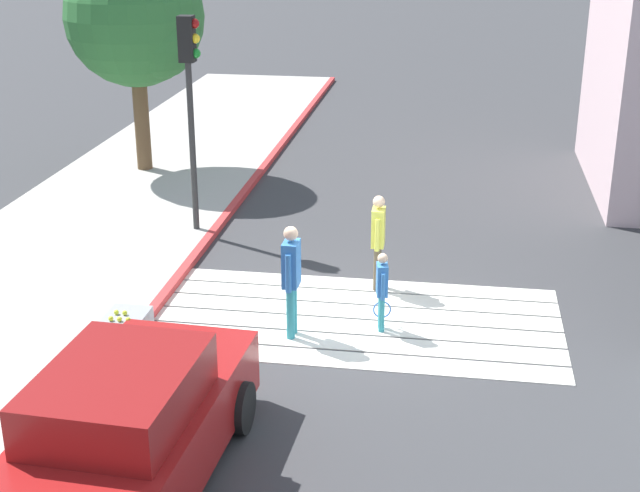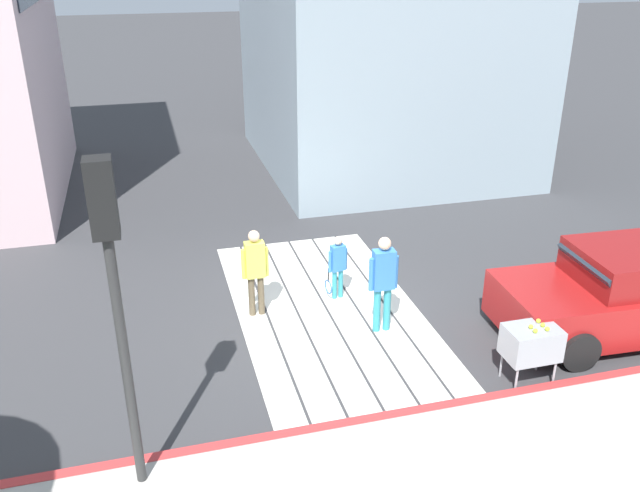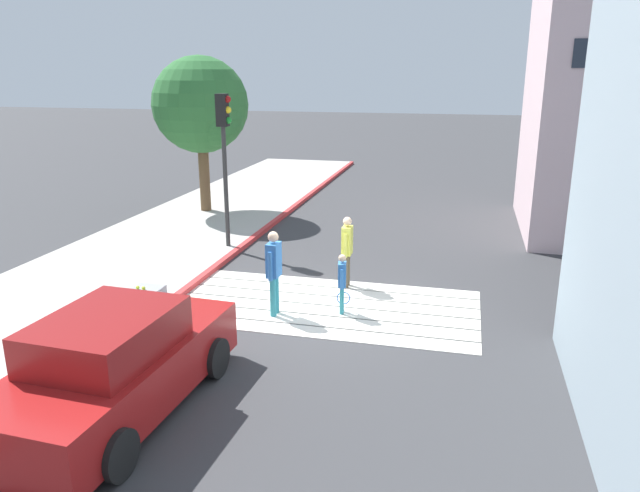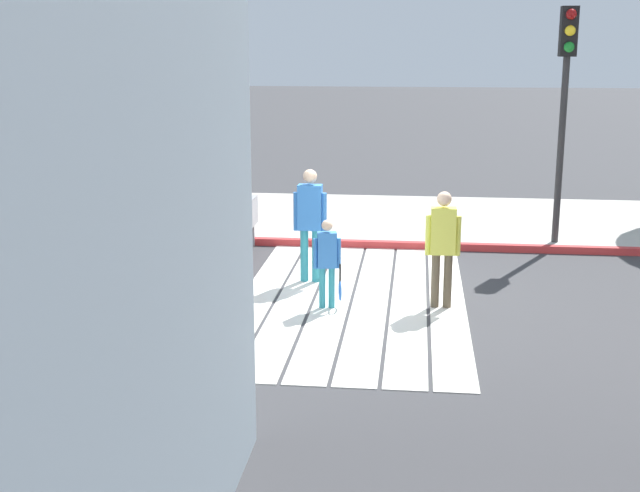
% 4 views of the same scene
% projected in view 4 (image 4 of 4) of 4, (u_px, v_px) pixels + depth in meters
% --- Properties ---
extents(ground_plane, '(120.00, 120.00, 0.00)m').
position_uv_depth(ground_plane, '(352.00, 300.00, 12.25)').
color(ground_plane, '#38383A').
extents(crosswalk_stripes, '(6.40, 3.25, 0.01)m').
position_uv_depth(crosswalk_stripes, '(352.00, 300.00, 12.24)').
color(crosswalk_stripes, silver).
rests_on(crosswalk_stripes, ground).
extents(sidewalk_west, '(4.80, 40.00, 0.12)m').
position_uv_depth(sidewalk_west, '(373.00, 218.00, 17.64)').
color(sidewalk_west, '#ADA8A0').
rests_on(sidewalk_west, ground).
extents(curb_painted, '(0.16, 40.00, 0.13)m').
position_uv_depth(curb_painted, '(366.00, 244.00, 15.37)').
color(curb_painted, '#BC3333').
rests_on(curb_painted, ground).
extents(car_parked_near_curb, '(2.15, 4.39, 1.57)m').
position_uv_depth(car_parked_near_curb, '(88.00, 216.00, 14.53)').
color(car_parked_near_curb, maroon).
rests_on(car_parked_near_curb, ground).
extents(traffic_light_corner, '(0.39, 0.28, 4.24)m').
position_uv_depth(traffic_light_corner, '(566.00, 78.00, 14.61)').
color(traffic_light_corner, '#2D2D2D').
rests_on(traffic_light_corner, ground).
extents(tennis_ball_cart, '(0.56, 0.80, 1.02)m').
position_uv_depth(tennis_ball_cart, '(233.00, 211.00, 15.15)').
color(tennis_ball_cart, '#99999E').
rests_on(tennis_ball_cart, ground).
extents(pedestrian_adult_lead, '(0.22, 0.49, 1.66)m').
position_uv_depth(pedestrian_adult_lead, '(443.00, 241.00, 11.69)').
color(pedestrian_adult_lead, brown).
rests_on(pedestrian_adult_lead, ground).
extents(pedestrian_adult_trailing, '(0.23, 0.52, 1.77)m').
position_uv_depth(pedestrian_adult_trailing, '(310.00, 217.00, 12.96)').
color(pedestrian_adult_trailing, teal).
rests_on(pedestrian_adult_trailing, ground).
extents(pedestrian_child_with_racket, '(0.28, 0.41, 1.27)m').
position_uv_depth(pedestrian_child_with_racket, '(328.00, 259.00, 11.72)').
color(pedestrian_child_with_racket, teal).
rests_on(pedestrian_child_with_racket, ground).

